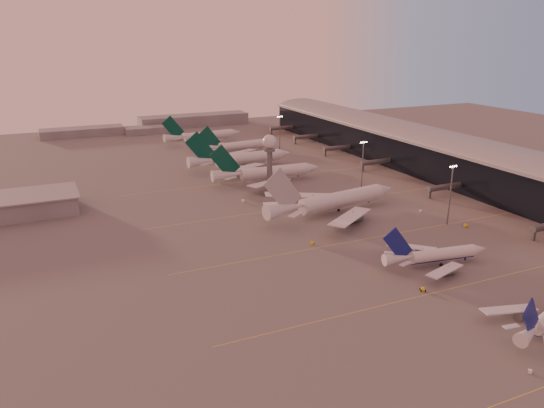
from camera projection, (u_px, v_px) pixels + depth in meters
name	position (u px, v px, depth m)	size (l,w,h in m)	color
ground	(431.00, 315.00, 146.02)	(700.00, 700.00, 0.00)	#595656
taxiway_markings	(395.00, 232.00, 206.31)	(180.00, 185.25, 0.02)	gold
terminal	(454.00, 159.00, 280.55)	(57.00, 362.00, 23.04)	black
radar_tower	(270.00, 153.00, 245.45)	(6.40, 6.40, 31.10)	#56595D
mast_b	(451.00, 192.00, 211.05)	(3.60, 0.56, 25.00)	#56595D
mast_c	(363.00, 163.00, 256.71)	(3.60, 0.56, 25.00)	#56595D
mast_d	(280.00, 133.00, 333.87)	(3.60, 0.56, 25.00)	#56595D
distant_horizon	(163.00, 124.00, 427.44)	(165.00, 37.50, 9.00)	slate
narrowbody_mid	(436.00, 257.00, 176.11)	(39.18, 31.08, 15.35)	silver
widebody_white	(333.00, 204.00, 226.57)	(68.63, 54.61, 24.25)	silver
greentail_a	(267.00, 175.00, 274.48)	(60.02, 48.42, 21.79)	silver
greentail_b	(242.00, 161.00, 303.17)	(64.43, 51.96, 23.39)	silver
greentail_c	(239.00, 148.00, 341.95)	(53.00, 42.66, 19.25)	silver
greentail_d	(204.00, 138.00, 372.13)	(58.11, 46.75, 21.11)	silver
gsv_truck_a	(530.00, 369.00, 121.03)	(4.77, 4.11, 1.89)	white
gsv_tug_mid	(423.00, 290.00, 159.36)	(4.11, 3.45, 1.01)	yellow
gsv_truck_b	(467.00, 224.00, 211.60)	(6.61, 4.57, 2.52)	yellow
gsv_truck_c	(313.00, 241.00, 194.43)	(6.03, 4.20, 2.30)	yellow
gsv_catering_b	(421.00, 208.00, 229.30)	(4.68, 3.52, 3.51)	white
gsv_tug_far	(287.00, 207.00, 234.77)	(4.11, 4.20, 1.05)	white
gsv_truck_d	(243.00, 199.00, 243.10)	(2.32, 5.94, 2.39)	white
gsv_tug_hangar	(292.00, 173.00, 290.87)	(4.44, 3.21, 1.15)	yellow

